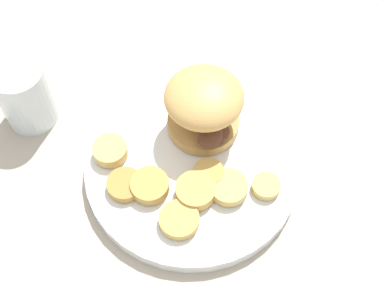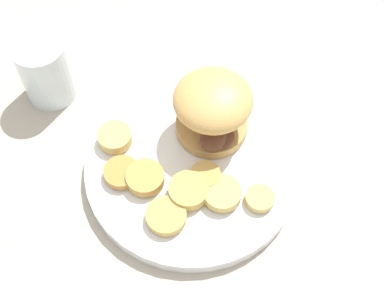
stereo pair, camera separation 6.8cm
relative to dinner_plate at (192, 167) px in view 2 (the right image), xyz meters
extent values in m
plane|color=#B2A899|center=(0.00, 0.00, -0.01)|extent=(4.00, 4.00, 0.00)
cylinder|color=white|center=(0.00, 0.00, 0.00)|extent=(0.28, 0.28, 0.02)
torus|color=white|center=(0.00, 0.00, 0.01)|extent=(0.28, 0.28, 0.01)
cylinder|color=tan|center=(0.06, -0.01, 0.02)|extent=(0.10, 0.10, 0.02)
ellipsoid|color=brown|center=(0.09, -0.01, 0.04)|extent=(0.03, 0.03, 0.02)
ellipsoid|color=#563323|center=(0.03, -0.02, 0.04)|extent=(0.05, 0.04, 0.02)
ellipsoid|color=#4C281E|center=(0.05, -0.01, 0.04)|extent=(0.03, 0.03, 0.01)
ellipsoid|color=#4C281E|center=(0.09, 0.01, 0.04)|extent=(0.05, 0.05, 0.02)
ellipsoid|color=brown|center=(0.08, -0.02, 0.04)|extent=(0.04, 0.03, 0.01)
ellipsoid|color=#563323|center=(0.03, -0.03, 0.03)|extent=(0.04, 0.04, 0.01)
ellipsoid|color=tan|center=(0.06, -0.01, 0.08)|extent=(0.10, 0.10, 0.05)
cylinder|color=#DBB766|center=(0.01, 0.11, 0.02)|extent=(0.05, 0.05, 0.02)
cylinder|color=#BC8942|center=(-0.04, 0.08, 0.02)|extent=(0.05, 0.05, 0.01)
cylinder|color=tan|center=(-0.02, -0.02, 0.02)|extent=(0.04, 0.04, 0.02)
cylinder|color=tan|center=(-0.04, 0.05, 0.02)|extent=(0.05, 0.05, 0.02)
cylinder|color=tan|center=(-0.04, -0.01, 0.02)|extent=(0.05, 0.05, 0.02)
cylinder|color=tan|center=(-0.08, 0.01, 0.02)|extent=(0.05, 0.05, 0.01)
cylinder|color=#DBB766|center=(-0.04, -0.05, 0.02)|extent=(0.05, 0.05, 0.01)
cylinder|color=#DBB766|center=(-0.03, -0.10, 0.02)|extent=(0.04, 0.04, 0.01)
cylinder|color=silver|center=(0.08, 0.23, 0.04)|extent=(0.07, 0.07, 0.10)
camera|label=1|loc=(-0.35, -0.02, 0.62)|focal=50.00mm
camera|label=2|loc=(-0.34, -0.09, 0.62)|focal=50.00mm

